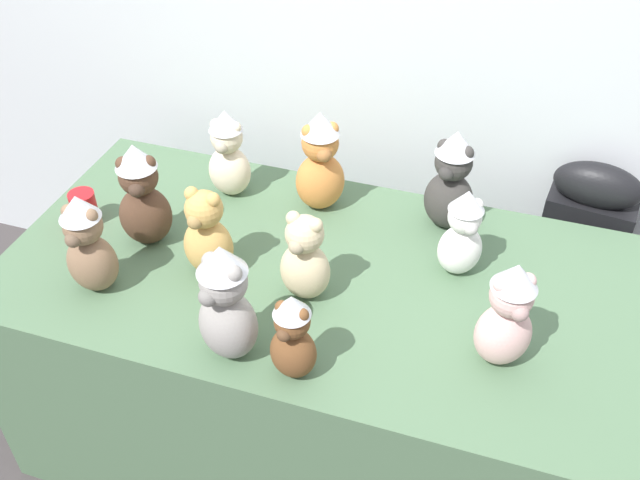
% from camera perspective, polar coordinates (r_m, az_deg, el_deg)
% --- Properties ---
extents(wall_back, '(7.00, 0.08, 2.60)m').
position_cam_1_polar(wall_back, '(2.38, 5.64, 18.01)').
color(wall_back, silver).
rests_on(wall_back, ground_plane).
extents(display_table, '(1.85, 0.93, 0.79)m').
position_cam_1_polar(display_table, '(2.34, 0.00, -9.74)').
color(display_table, '#4C6B4C').
rests_on(display_table, ground_plane).
extents(instrument_case, '(0.29, 0.15, 0.93)m').
position_cam_1_polar(instrument_case, '(2.67, 19.41, -2.61)').
color(instrument_case, black).
rests_on(instrument_case, ground_plane).
extents(teddy_bear_charcoal, '(0.18, 0.16, 0.34)m').
position_cam_1_polar(teddy_bear_charcoal, '(2.16, 10.42, 4.62)').
color(teddy_bear_charcoal, '#383533').
rests_on(teddy_bear_charcoal, display_table).
extents(teddy_bear_sand, '(0.16, 0.14, 0.28)m').
position_cam_1_polar(teddy_bear_sand, '(1.90, -1.22, -1.56)').
color(teddy_bear_sand, '#CCB78E').
rests_on(teddy_bear_sand, display_table).
extents(teddy_bear_mocha, '(0.14, 0.13, 0.31)m').
position_cam_1_polar(teddy_bear_mocha, '(2.01, -18.11, -0.40)').
color(teddy_bear_mocha, '#7F6047').
rests_on(teddy_bear_mocha, display_table).
extents(teddy_bear_blush, '(0.19, 0.18, 0.32)m').
position_cam_1_polar(teddy_bear_blush, '(1.77, 14.74, -5.86)').
color(teddy_bear_blush, beige).
rests_on(teddy_bear_blush, display_table).
extents(teddy_bear_snow, '(0.17, 0.16, 0.28)m').
position_cam_1_polar(teddy_bear_snow, '(2.01, 11.31, 0.52)').
color(teddy_bear_snow, white).
rests_on(teddy_bear_snow, display_table).
extents(teddy_bear_honey, '(0.16, 0.14, 0.28)m').
position_cam_1_polar(teddy_bear_honey, '(2.00, -9.02, 0.40)').
color(teddy_bear_honey, tan).
rests_on(teddy_bear_honey, display_table).
extents(teddy_bear_cream, '(0.14, 0.13, 0.31)m').
position_cam_1_polar(teddy_bear_cream, '(2.29, -7.35, 6.81)').
color(teddy_bear_cream, beige).
rests_on(teddy_bear_cream, display_table).
extents(teddy_bear_cocoa, '(0.19, 0.18, 0.34)m').
position_cam_1_polar(teddy_bear_cocoa, '(2.13, -14.04, 3.42)').
color(teddy_bear_cocoa, '#4C3323').
rests_on(teddy_bear_cocoa, display_table).
extents(teddy_bear_ash, '(0.20, 0.18, 0.35)m').
position_cam_1_polar(teddy_bear_ash, '(1.74, -7.55, -5.05)').
color(teddy_bear_ash, gray).
rests_on(teddy_bear_ash, display_table).
extents(teddy_bear_ginger, '(0.20, 0.19, 0.34)m').
position_cam_1_polar(teddy_bear_ginger, '(2.20, 0.02, 6.22)').
color(teddy_bear_ginger, '#D17F3D').
rests_on(teddy_bear_ginger, display_table).
extents(teddy_bear_chestnut, '(0.13, 0.12, 0.26)m').
position_cam_1_polar(teddy_bear_chestnut, '(1.71, -2.20, -7.76)').
color(teddy_bear_chestnut, brown).
rests_on(teddy_bear_chestnut, display_table).
extents(party_cup_red, '(0.08, 0.08, 0.11)m').
position_cam_1_polar(party_cup_red, '(2.32, -18.33, 2.44)').
color(party_cup_red, red).
rests_on(party_cup_red, display_table).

